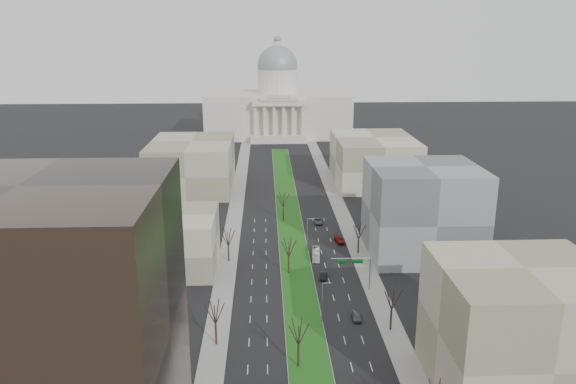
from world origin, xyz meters
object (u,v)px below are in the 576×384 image
object	(u,v)px
car_red	(339,240)
car_grey_near	(356,316)
car_grey_far	(318,221)
box_van	(316,254)
car_black	(323,276)

from	to	relation	value
car_red	car_grey_near	bearing A→B (deg)	-102.49
car_grey_near	car_grey_far	size ratio (longest dim) A/B	0.84
box_van	car_red	bearing A→B (deg)	60.02
car_black	car_red	xyz separation A→B (m)	(7.02, 23.68, 0.06)
car_black	car_grey_far	world-z (taller)	car_grey_far
car_black	car_red	bearing A→B (deg)	81.78
car_black	box_van	distance (m)	12.72
car_grey_near	car_red	bearing A→B (deg)	86.03
car_grey_near	car_black	bearing A→B (deg)	102.38
car_grey_far	box_van	world-z (taller)	box_van
car_grey_near	box_van	world-z (taller)	box_van
car_black	car_grey_far	size ratio (longest dim) A/B	0.81
box_van	car_grey_near	bearing A→B (deg)	-75.68
box_van	car_black	bearing A→B (deg)	-82.24
car_black	car_grey_near	bearing A→B (deg)	-68.25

